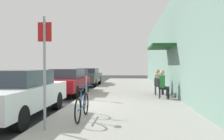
# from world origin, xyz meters

# --- Properties ---
(ground_plane) EXTENTS (60.00, 60.00, 0.00)m
(ground_plane) POSITION_xyz_m (0.00, 0.00, 0.00)
(ground_plane) COLOR #2D2D30
(sidewalk_slab) EXTENTS (4.50, 32.00, 0.12)m
(sidewalk_slab) POSITION_xyz_m (2.25, 2.00, 0.06)
(sidewalk_slab) COLOR #9E9B93
(sidewalk_slab) RESTS_ON ground_plane
(building_facade) EXTENTS (1.40, 32.00, 5.07)m
(building_facade) POSITION_xyz_m (4.64, 2.01, 2.54)
(building_facade) COLOR gray
(building_facade) RESTS_ON ground_plane
(parked_car_0) EXTENTS (1.80, 4.40, 1.46)m
(parked_car_0) POSITION_xyz_m (-1.10, -2.00, 0.76)
(parked_car_0) COLOR silver
(parked_car_0) RESTS_ON ground_plane
(parked_car_1) EXTENTS (1.80, 4.40, 1.44)m
(parked_car_1) POSITION_xyz_m (-1.10, 3.48, 0.74)
(parked_car_1) COLOR maroon
(parked_car_1) RESTS_ON ground_plane
(parked_car_2) EXTENTS (1.80, 4.40, 1.42)m
(parked_car_2) POSITION_xyz_m (-1.10, 9.56, 0.74)
(parked_car_2) COLOR #47514C
(parked_car_2) RESTS_ON ground_plane
(parking_meter) EXTENTS (0.12, 0.10, 1.32)m
(parking_meter) POSITION_xyz_m (0.45, 1.04, 0.89)
(parking_meter) COLOR slate
(parking_meter) RESTS_ON sidewalk_slab
(street_sign) EXTENTS (0.32, 0.06, 2.60)m
(street_sign) POSITION_xyz_m (0.40, -3.63, 1.64)
(street_sign) COLOR gray
(street_sign) RESTS_ON sidewalk_slab
(bicycle_0) EXTENTS (0.46, 1.71, 0.90)m
(bicycle_0) POSITION_xyz_m (1.03, -2.51, 0.48)
(bicycle_0) COLOR black
(bicycle_0) RESTS_ON sidewalk_slab
(cafe_chair_0) EXTENTS (0.53, 0.53, 0.87)m
(cafe_chair_0) POSITION_xyz_m (3.82, 1.59, 0.62)
(cafe_chair_0) COLOR black
(cafe_chair_0) RESTS_ON sidewalk_slab
(seated_patron_0) EXTENTS (0.49, 0.44, 1.29)m
(seated_patron_0) POSITION_xyz_m (3.88, 1.58, 0.82)
(seated_patron_0) COLOR #232838
(seated_patron_0) RESTS_ON sidewalk_slab
(cafe_chair_1) EXTENTS (0.56, 0.56, 0.87)m
(cafe_chair_1) POSITION_xyz_m (3.82, 2.45, 0.62)
(cafe_chair_1) COLOR black
(cafe_chair_1) RESTS_ON sidewalk_slab
(cafe_chair_2) EXTENTS (0.53, 0.53, 0.87)m
(cafe_chair_2) POSITION_xyz_m (3.82, 3.21, 0.62)
(cafe_chair_2) COLOR black
(cafe_chair_2) RESTS_ON sidewalk_slab
(seated_patron_2) EXTENTS (0.49, 0.44, 1.29)m
(seated_patron_2) POSITION_xyz_m (3.88, 3.19, 0.82)
(seated_patron_2) COLOR #232838
(seated_patron_2) RESTS_ON sidewalk_slab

